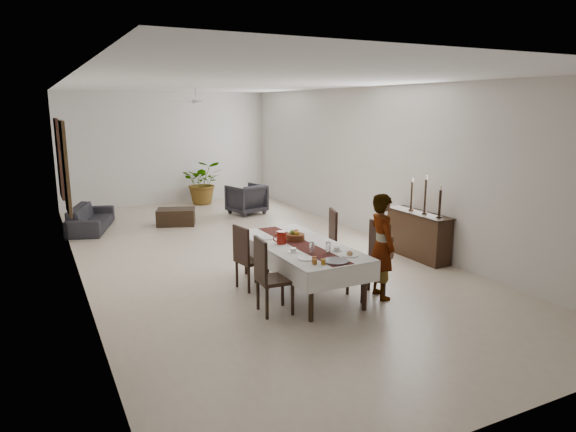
{
  "coord_description": "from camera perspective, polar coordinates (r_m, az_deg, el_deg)",
  "views": [
    {
      "loc": [
        -3.57,
        -8.84,
        2.79
      ],
      "look_at": [
        0.08,
        -1.59,
        1.05
      ],
      "focal_mm": 32.0,
      "sensor_mm": 36.0,
      "label": 1
    }
  ],
  "objects": [
    {
      "name": "fan_blade_e",
      "position": [
        12.48,
        -8.62,
        12.46
      ],
      "size": [
        0.55,
        0.1,
        0.01
      ],
      "primitive_type": "cube",
      "color": "white",
      "rests_on": "fan_hub"
    },
    {
      "name": "table_leg_bl",
      "position": [
        8.71,
        -4.64,
        -4.29
      ],
      "size": [
        0.07,
        0.07,
        0.68
      ],
      "primitive_type": "cylinder",
      "rotation": [
        0.0,
        0.0,
        0.0
      ],
      "color": "black",
      "rests_on": "floor"
    },
    {
      "name": "jam_jar_c",
      "position": [
        6.93,
        2.94,
        -4.82
      ],
      "size": [
        0.06,
        0.06,
        0.07
      ],
      "primitive_type": "cylinder",
      "color": "#903E14",
      "rests_on": "tablecloth_top"
    },
    {
      "name": "chair_right_near_seat",
      "position": [
        7.71,
        8.7,
        -5.35
      ],
      "size": [
        0.48,
        0.48,
        0.05
      ],
      "primitive_type": "cube",
      "rotation": [
        0.0,
        0.0,
        1.56
      ],
      "color": "black",
      "rests_on": "chair_right_near_leg_fl"
    },
    {
      "name": "candlestick_near_shaft",
      "position": [
        9.37,
        16.51,
        1.37
      ],
      "size": [
        0.05,
        0.05,
        0.47
      ],
      "primitive_type": "cylinder",
      "color": "black",
      "rests_on": "candlestick_near_base"
    },
    {
      "name": "chair_left_far_seat",
      "position": [
        8.01,
        -4.01,
        -4.94
      ],
      "size": [
        0.5,
        0.5,
        0.05
      ],
      "primitive_type": "cube",
      "rotation": [
        0.0,
        0.0,
        -1.39
      ],
      "color": "black",
      "rests_on": "chair_left_far_leg_fl"
    },
    {
      "name": "candlestick_mid_base",
      "position": [
        9.69,
        14.93,
        0.31
      ],
      "size": [
        0.09,
        0.09,
        0.03
      ],
      "primitive_type": "cylinder",
      "color": "black",
      "rests_on": "sideboard_top"
    },
    {
      "name": "chair_right_far_leg_fl",
      "position": [
        8.7,
        5.12,
        -5.11
      ],
      "size": [
        0.06,
        0.06,
        0.45
      ],
      "primitive_type": "cylinder",
      "rotation": [
        0.0,
        0.0,
        -0.31
      ],
      "color": "black",
      "rests_on": "floor"
    },
    {
      "name": "chair_left_near_leg_bl",
      "position": [
        7.37,
        -0.61,
        -8.3
      ],
      "size": [
        0.05,
        0.05,
        0.45
      ],
      "primitive_type": "cylinder",
      "rotation": [
        0.0,
        0.0,
        -0.08
      ],
      "color": "black",
      "rests_on": "floor"
    },
    {
      "name": "tablecloth_drape_right",
      "position": [
        8.12,
        4.87,
        -3.64
      ],
      "size": [
        0.02,
        2.51,
        0.29
      ],
      "primitive_type": "cube",
      "rotation": [
        0.0,
        0.0,
        0.0
      ],
      "color": "white",
      "rests_on": "dining_table_top"
    },
    {
      "name": "teacup_right",
      "position": [
        7.46,
        5.44,
        -3.68
      ],
      "size": [
        0.09,
        0.09,
        0.06
      ],
      "primitive_type": "cylinder",
      "color": "silver",
      "rests_on": "saucer_right"
    },
    {
      "name": "candlestick_mid_candle",
      "position": [
        9.58,
        15.14,
        4.16
      ],
      "size": [
        0.03,
        0.03,
        0.07
      ],
      "primitive_type": "cylinder",
      "color": "#EBE7CB",
      "rests_on": "candlestick_mid_shaft"
    },
    {
      "name": "candlestick_mid_shaft",
      "position": [
        9.63,
        15.03,
        2.16
      ],
      "size": [
        0.05,
        0.05,
        0.61
      ],
      "primitive_type": "cylinder",
      "color": "black",
      "rests_on": "candlestick_mid_base"
    },
    {
      "name": "sideboard_top",
      "position": [
        9.79,
        14.38,
        0.3
      ],
      "size": [
        0.41,
        1.45,
        0.03
      ],
      "primitive_type": "cube",
      "color": "black",
      "rests_on": "sideboard_body"
    },
    {
      "name": "fruit_green",
      "position": [
        8.02,
        0.48,
        -1.83
      ],
      "size": [
        0.08,
        0.08,
        0.08
      ],
      "primitive_type": "sphere",
      "color": "olive",
      "rests_on": "fruit_basket"
    },
    {
      "name": "candlestick_far_candle",
      "position": [
        9.87,
        13.67,
        3.91
      ],
      "size": [
        0.03,
        0.03,
        0.07
      ],
      "primitive_type": "cylinder",
      "color": "beige",
      "rests_on": "candlestick_far_shaft"
    },
    {
      "name": "chair_left_far_leg_fl",
      "position": [
        8.14,
        -5.7,
        -6.44
      ],
      "size": [
        0.05,
        0.05,
        0.42
      ],
      "primitive_type": "cylinder",
      "rotation": [
        0.0,
        0.0,
        0.18
      ],
      "color": "black",
      "rests_on": "floor"
    },
    {
      "name": "woman",
      "position": [
        7.65,
        10.41,
        -3.32
      ],
      "size": [
        0.47,
        0.63,
        1.57
      ],
      "primitive_type": "imported",
      "rotation": [
        0.0,
        0.0,
        1.39
      ],
      "color": "gray",
      "rests_on": "floor"
    },
    {
      "name": "fan_hub",
      "position": [
        12.37,
        -10.19,
        12.41
      ],
      "size": [
        0.16,
        0.16,
        0.08
      ],
      "primitive_type": "cylinder",
      "color": "beige",
      "rests_on": "fan_rod"
    },
    {
      "name": "tablecloth_top",
      "position": [
        7.81,
        1.34,
        -3.17
      ],
      "size": [
        1.16,
        2.51,
        0.01
      ],
      "primitive_type": "cube",
      "rotation": [
        0.0,
        0.0,
        0.0
      ],
      "color": "silver",
      "rests_on": "dining_table_top"
    },
    {
      "name": "wall_right",
      "position": [
        11.08,
        9.87,
        5.75
      ],
      "size": [
        0.02,
        12.0,
        3.2
      ],
      "primitive_type": "cube",
      "color": "silver",
      "rests_on": "floor"
    },
    {
      "name": "dining_table_top",
      "position": [
        7.82,
        1.33,
        -3.38
      ],
      "size": [
        0.98,
        2.34,
        0.05
      ],
      "primitive_type": "cube",
      "rotation": [
        0.0,
        0.0,
        0.0
      ],
      "color": "black",
      "rests_on": "table_leg_fl"
    },
    {
      "name": "sideboard_body",
      "position": [
        9.89,
        14.25,
        -2.16
      ],
      "size": [
        0.37,
        1.4,
        0.84
      ],
      "primitive_type": "cube",
      "color": "black",
      "rests_on": "floor"
    },
    {
      "name": "wine_glass_near",
      "position": [
        7.32,
        4.5,
        -3.54
      ],
      "size": [
        0.07,
        0.07,
        0.17
      ],
      "primitive_type": "cylinder",
      "color": "silver",
      "rests_on": "tablecloth_top"
    },
    {
      "name": "wine_glass_mid",
      "position": [
        7.29,
        2.66,
        -3.57
      ],
      "size": [
        0.07,
        0.07,
        0.17
      ],
      "primitive_type": "cylinder",
      "color": "white",
      "rests_on": "tablecloth_top"
    },
    {
      "name": "chair_left_near_back",
      "position": [
        6.89,
        -3.08,
        -4.87
      ],
      "size": [
        0.08,
        0.45,
        0.57
      ],
      "primitive_type": "cube",
      "rotation": [
        0.0,
        0.0,
        -1.65
      ],
      "color": "black",
      "rests_on": "chair_left_near_seat"
    },
    {
      "name": "chair_right_far_leg_fr",
      "position": [
        9.04,
        4.55,
        -4.42
      ],
      "size": [
        0.06,
        0.06,
        0.45
      ],
      "primitive_type": "cylinder",
      "rotation": [
        0.0,
        0.0,
        -0.31
      ],
      "color": "black",
      "rests_on": "floor"
    },
    {
      "name": "saucer_left",
      "position": [
        7.39,
        0.59,
        -3.97
      ],
      "size": [
        0.15,
        0.15,
        0.01
      ],
      "primitive_type": "cylinder",
      "color": "white",
      "rests_on": "tablecloth_top"
    },
    {
      "name": "tablecloth_drape_left",
      "position": [
        7.61,
        -2.46,
        -4.7
      ],
      "size": [
        0.02,
        2.51,
        0.29
      ],
      "primitive_type": "cube",
      "rotation": [
        0.0,
        0.0,
        0.0
      ],
      "color": "silver",
      "rests_on": "dining_table_top"
    },
    {
      "name": "tablecloth_drape_near",
      "position": [
        6.83,
        6.34,
        -6.75
      ],
      "size": [
        1.15,
        0.01,
        0.29
      ],
      "primitive_type": "cube",
      "rotation": [
        0.0,
        0.0,
        0.0
      ],
      "color": "white",
      "rests_on": "dining_table_top"
    },
    {
      "name": "table_leg_br",
      "position": [
        9.05,
        0.38,
        -3.61
      ],
      "size": [
        0.07,
        0.07,
        0.68
      ],
      "primitive_type": "cylinder",
      "rotation": [
        0.0,
        0.0,
        0.0
      ],
      "color": "black",
      "rests_on": "floor"
    },
    {
      "name": "chair_right_far_seat",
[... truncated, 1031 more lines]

